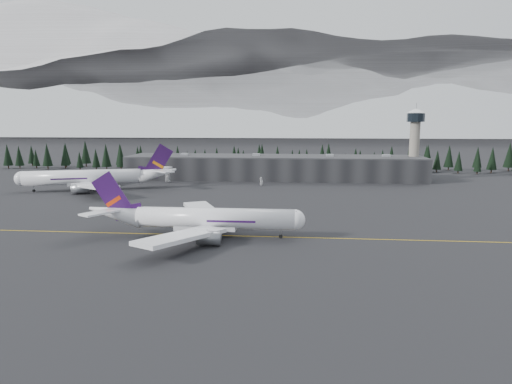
# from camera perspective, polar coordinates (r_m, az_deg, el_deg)

# --- Properties ---
(ground) EXTENTS (1400.00, 1400.00, 0.00)m
(ground) POSITION_cam_1_polar(r_m,az_deg,el_deg) (129.18, -0.85, -5.33)
(ground) COLOR black
(ground) RESTS_ON ground
(taxiline) EXTENTS (400.00, 0.40, 0.02)m
(taxiline) POSITION_cam_1_polar(r_m,az_deg,el_deg) (127.26, -0.95, -5.54)
(taxiline) COLOR gold
(taxiline) RESTS_ON ground
(terminal) EXTENTS (160.00, 30.00, 12.60)m
(terminal) POSITION_cam_1_polar(r_m,az_deg,el_deg) (251.10, 2.30, 3.11)
(terminal) COLOR black
(terminal) RESTS_ON ground
(control_tower) EXTENTS (10.00, 10.00, 37.70)m
(control_tower) POSITION_cam_1_polar(r_m,az_deg,el_deg) (259.83, 19.23, 6.60)
(control_tower) COLOR gray
(control_tower) RESTS_ON ground
(treeline) EXTENTS (360.00, 20.00, 15.00)m
(treeline) POSITION_cam_1_polar(r_m,az_deg,el_deg) (287.78, 2.72, 4.10)
(treeline) COLOR black
(treeline) RESTS_ON ground
(mountain_ridge) EXTENTS (4400.00, 900.00, 420.00)m
(mountain_ridge) POSITION_cam_1_polar(r_m,az_deg,el_deg) (1124.94, 4.83, 7.32)
(mountain_ridge) COLOR white
(mountain_ridge) RESTS_ON ground
(jet_main) EXTENTS (61.07, 56.41, 17.96)m
(jet_main) POSITION_cam_1_polar(r_m,az_deg,el_deg) (127.22, -7.48, -3.28)
(jet_main) COLOR white
(jet_main) RESTS_ON ground
(jet_parked) EXTENTS (69.77, 62.77, 21.10)m
(jet_parked) POSITION_cam_1_polar(r_m,az_deg,el_deg) (222.37, -19.19, 1.77)
(jet_parked) COLOR white
(jet_parked) RESTS_ON ground
(gse_vehicle_a) EXTENTS (2.64, 5.15, 1.39)m
(gse_vehicle_a) POSITION_cam_1_polar(r_m,az_deg,el_deg) (240.52, -10.94, 1.35)
(gse_vehicle_a) COLOR silver
(gse_vehicle_a) RESTS_ON ground
(gse_vehicle_b) EXTENTS (4.57, 2.91, 1.45)m
(gse_vehicle_b) POSITION_cam_1_polar(r_m,az_deg,el_deg) (224.43, 0.71, 0.99)
(gse_vehicle_b) COLOR white
(gse_vehicle_b) RESTS_ON ground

